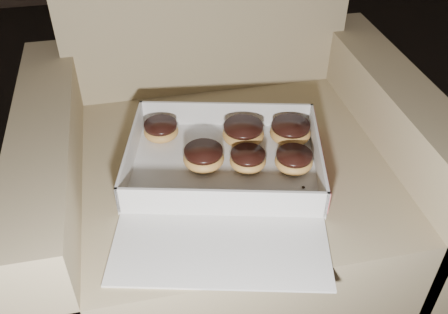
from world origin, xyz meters
TOP-DOWN VIEW (x-y plane):
  - armchair at (-0.02, 0.27)m, footprint 0.90×0.76m
  - bakery_box at (-0.05, 0.13)m, footprint 0.50×0.55m
  - donut_a at (-0.09, 0.17)m, footprint 0.09×0.09m
  - donut_b at (0.10, 0.12)m, footprint 0.08×0.08m
  - donut_c at (-0.17, 0.29)m, footprint 0.08×0.08m
  - donut_d at (0.12, 0.22)m, footprint 0.09×0.09m
  - donut_e at (0.01, 0.24)m, footprint 0.10×0.10m
  - donut_f at (0.00, 0.15)m, footprint 0.08×0.08m
  - crumb_a at (-0.03, 0.03)m, footprint 0.01×0.01m
  - crumb_b at (-0.10, 0.08)m, footprint 0.01×0.01m
  - crumb_c at (0.10, 0.06)m, footprint 0.01×0.01m

SIDE VIEW (x-z plane):
  - armchair at x=-0.02m, z-range -0.17..0.76m
  - crumb_a at x=-0.03m, z-range 0.43..0.43m
  - crumb_b at x=-0.10m, z-range 0.43..0.43m
  - crumb_c at x=0.10m, z-range 0.43..0.43m
  - bakery_box at x=-0.05m, z-range 0.40..0.47m
  - donut_f at x=0.00m, z-range 0.43..0.47m
  - donut_c at x=-0.17m, z-range 0.43..0.47m
  - donut_b at x=0.10m, z-range 0.43..0.47m
  - donut_a at x=-0.09m, z-range 0.43..0.47m
  - donut_d at x=0.12m, z-range 0.43..0.47m
  - donut_e at x=0.01m, z-range 0.43..0.48m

